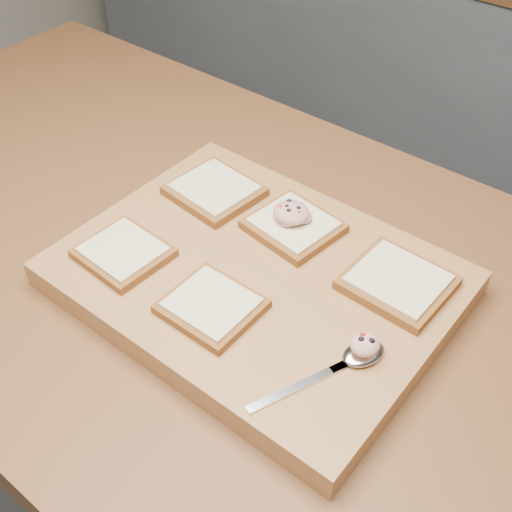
{
  "coord_description": "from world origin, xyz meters",
  "views": [
    {
      "loc": [
        0.28,
        -0.49,
        1.53
      ],
      "look_at": [
        -0.1,
        -0.02,
        0.96
      ],
      "focal_mm": 45.0,
      "sensor_mm": 36.0,
      "label": 1
    }
  ],
  "objects_px": {
    "cutting_board": "(256,279)",
    "spoon": "(354,358)",
    "tuna_salad_dollop": "(291,212)",
    "bread_far_center": "(294,226)"
  },
  "relations": [
    {
      "from": "cutting_board",
      "to": "tuna_salad_dollop",
      "type": "distance_m",
      "value": 0.11
    },
    {
      "from": "cutting_board",
      "to": "bread_far_center",
      "type": "relative_size",
      "value": 3.87
    },
    {
      "from": "tuna_salad_dollop",
      "to": "spoon",
      "type": "relative_size",
      "value": 0.3
    },
    {
      "from": "cutting_board",
      "to": "tuna_salad_dollop",
      "type": "height_order",
      "value": "tuna_salad_dollop"
    },
    {
      "from": "tuna_salad_dollop",
      "to": "spoon",
      "type": "bearing_deg",
      "value": -36.26
    },
    {
      "from": "bread_far_center",
      "to": "tuna_salad_dollop",
      "type": "distance_m",
      "value": 0.02
    },
    {
      "from": "bread_far_center",
      "to": "spoon",
      "type": "distance_m",
      "value": 0.24
    },
    {
      "from": "tuna_salad_dollop",
      "to": "spoon",
      "type": "distance_m",
      "value": 0.24
    },
    {
      "from": "cutting_board",
      "to": "tuna_salad_dollop",
      "type": "xyz_separation_m",
      "value": [
        -0.01,
        0.09,
        0.05
      ]
    },
    {
      "from": "cutting_board",
      "to": "spoon",
      "type": "bearing_deg",
      "value": -15.02
    }
  ]
}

